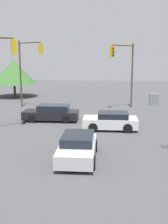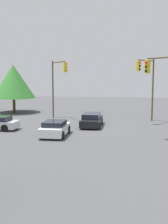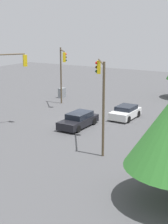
% 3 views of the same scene
% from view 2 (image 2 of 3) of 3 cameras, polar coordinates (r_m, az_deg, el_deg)
% --- Properties ---
extents(ground_plane, '(80.00, 80.00, 0.00)m').
position_cam_2_polar(ground_plane, '(27.48, 2.04, -3.35)').
color(ground_plane, '#4C4C4F').
extents(sedan_white, '(4.00, 2.03, 1.31)m').
position_cam_2_polar(sedan_white, '(24.13, -5.90, -3.34)').
color(sedan_white, silver).
rests_on(sedan_white, ground_plane).
extents(sedan_dark, '(4.61, 1.99, 1.37)m').
position_cam_2_polar(sedan_dark, '(28.49, 1.56, -1.62)').
color(sedan_dark, black).
rests_on(sedan_dark, ground_plane).
extents(traffic_signal_main, '(3.64, 2.59, 6.89)m').
position_cam_2_polar(traffic_signal_main, '(32.89, -5.44, 6.67)').
color(traffic_signal_main, brown).
rests_on(traffic_signal_main, ground_plane).
extents(traffic_signal_cross, '(2.97, 2.06, 6.98)m').
position_cam_2_polar(traffic_signal_cross, '(31.50, 12.81, 6.48)').
color(traffic_signal_cross, brown).
rests_on(traffic_signal_cross, ground_plane).
extents(traffic_signal_aux, '(2.49, 2.32, 6.71)m').
position_cam_2_polar(traffic_signal_aux, '(21.67, 16.13, 5.51)').
color(traffic_signal_aux, brown).
rests_on(traffic_signal_aux, ground_plane).
extents(tree_right, '(5.97, 5.97, 6.62)m').
position_cam_2_polar(tree_right, '(40.04, -14.16, 6.05)').
color(tree_right, '#4C3823').
rests_on(tree_right, ground_plane).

